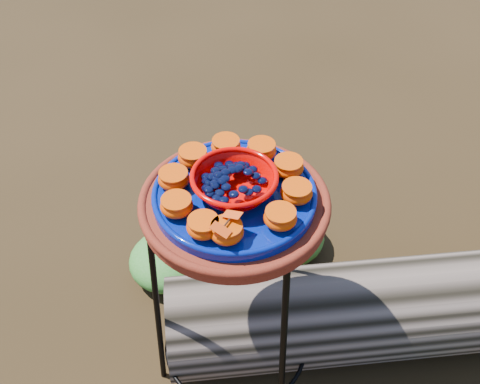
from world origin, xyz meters
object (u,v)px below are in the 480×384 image
at_px(terracotta_saucer, 235,205).
at_px(red_bowl, 234,184).
at_px(plant_stand, 235,303).
at_px(driftwood_log, 438,304).
at_px(cobalt_plate, 234,196).

distance_m(terracotta_saucer, red_bowl, 0.07).
bearing_deg(terracotta_saucer, plant_stand, 0.00).
bearing_deg(driftwood_log, cobalt_plate, -141.77).
bearing_deg(driftwood_log, terracotta_saucer, -141.77).
relative_size(red_bowl, driftwood_log, 0.11).
relative_size(cobalt_plate, driftwood_log, 0.22).
relative_size(plant_stand, terracotta_saucer, 1.67).
height_order(terracotta_saucer, cobalt_plate, cobalt_plate).
xyz_separation_m(cobalt_plate, driftwood_log, (0.49, 0.39, -0.59)).
distance_m(plant_stand, red_bowl, 0.43).
height_order(plant_stand, cobalt_plate, cobalt_plate).
height_order(red_bowl, driftwood_log, red_bowl).
relative_size(terracotta_saucer, driftwood_log, 0.26).
bearing_deg(plant_stand, red_bowl, 0.00).
bearing_deg(terracotta_saucer, red_bowl, 0.00).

